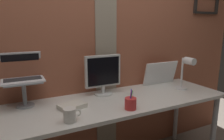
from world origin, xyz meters
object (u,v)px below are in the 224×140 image
Objects in this scene: pen_cup at (131,103)px; whiteboard_panel at (161,73)px; desk_lamp at (186,70)px; laptop at (22,72)px; coffee_mug at (70,115)px; monitor at (103,73)px.

whiteboard_panel is at bearing 34.46° from pen_cup.
laptop is at bearing 167.56° from desk_lamp.
laptop reaches higher than whiteboard_panel.
desk_lamp is at bearing -12.44° from laptop.
laptop reaches higher than desk_lamp.
laptop is at bearing 145.93° from pen_cup.
laptop reaches higher than coffee_mug.
monitor is at bearing 162.05° from desk_lamp.
coffee_mug is (0.25, -0.49, -0.22)m from laptop.
pen_cup is (-0.67, -0.46, -0.08)m from whiteboard_panel.
laptop is 1.51m from desk_lamp.
coffee_mug is (-1.14, -0.46, -0.08)m from whiteboard_panel.
pen_cup is (0.73, -0.49, -0.22)m from laptop.
monitor is 2.97× the size of coffee_mug.
monitor is at bearing 95.97° from pen_cup.
whiteboard_panel is at bearing -1.57° from laptop.
desk_lamp is 0.78m from pen_cup.
coffee_mug is at bearing -158.23° from whiteboard_panel.
laptop is 0.76× the size of whiteboard_panel.
desk_lamp is (1.48, -0.33, -0.06)m from laptop.
coffee_mug is at bearing -135.55° from monitor.
pen_cup reaches higher than coffee_mug.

